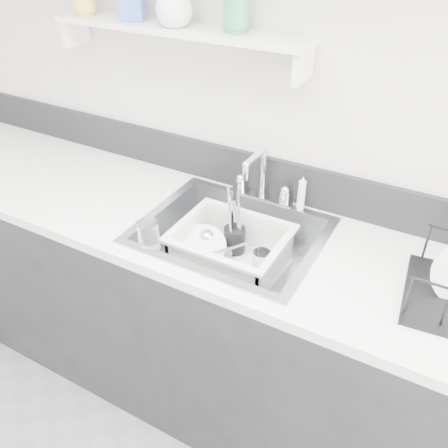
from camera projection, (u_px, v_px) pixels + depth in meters
The scene contains 14 objects.
counter_run at pixel (230, 323), 1.94m from camera, with size 3.20×0.62×0.92m.
backsplash at pixel (267, 176), 1.85m from camera, with size 3.20×0.02×0.16m, color black.
sink at pixel (231, 251), 1.73m from camera, with size 0.64×0.52×0.20m, color silver, non-canonical shape.
faucet at pixel (261, 186), 1.82m from camera, with size 0.26×0.18×0.23m.
side_sprayer at pixel (302, 193), 1.76m from camera, with size 0.03×0.03×0.14m, color silver.
wall_shelf at pixel (175, 31), 1.65m from camera, with size 1.00×0.16×0.12m.
wash_tub at pixel (231, 250), 1.74m from camera, with size 0.40×0.33×0.16m, color silver, non-canonical shape.
plate_stack at pixel (202, 254), 1.77m from camera, with size 0.25×0.24×0.10m.
utensil_cup at pixel (234, 238), 1.80m from camera, with size 0.08×0.08×0.28m.
ladle at pixel (219, 250), 1.77m from camera, with size 0.28×0.10×0.08m, color silver, non-canonical shape.
tumbler_in_tub at pixel (261, 262), 1.70m from camera, with size 0.06×0.06×0.09m, color white.
tumbler_counter at pixel (148, 235), 1.57m from camera, with size 0.07×0.07×0.10m, color white.
bowl_small at pixel (241, 276), 1.69m from camera, with size 0.10×0.10×0.03m, color white.
soap_bottle_c at pixel (174, 1), 1.57m from camera, with size 0.13×0.13×0.16m, color white.
Camera 1 is at (0.65, -0.02, 1.89)m, focal length 38.00 mm.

